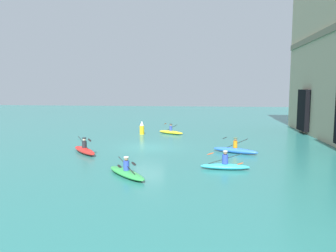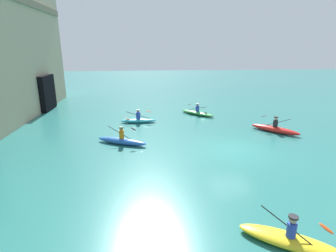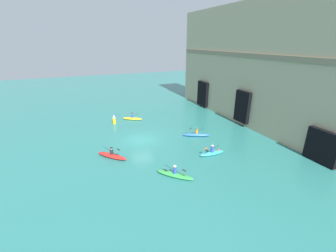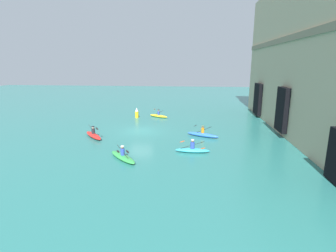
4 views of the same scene
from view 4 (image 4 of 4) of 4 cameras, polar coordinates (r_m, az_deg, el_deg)
The scene contains 8 objects.
ground_plane at distance 29.30m, azimuth -5.97°, elevation -1.06°, with size 120.00×120.00×0.00m, color #28706B.
cliff_bluff at distance 29.38m, azimuth 30.82°, elevation 13.33°, with size 36.80×6.33×16.43m.
kayak_cyan at distance 22.22m, azimuth 5.33°, elevation -5.15°, with size 0.76×2.90×1.11m.
kayak_yellow at distance 36.74m, azimuth -2.07°, elevation 2.27°, with size 2.38×3.07×1.12m.
kayak_blue at distance 27.01m, azimuth 7.54°, elevation -1.82°, with size 2.05×3.38×1.20m.
kayak_red at distance 27.51m, azimuth -15.91°, elevation -1.91°, with size 3.14×2.90×1.21m.
kayak_green at distance 20.91m, azimuth -9.82°, elevation -6.56°, with size 3.17×3.01×1.08m.
marker_buoy at distance 36.45m, azimuth -6.82°, elevation 2.81°, with size 0.47×0.47×1.40m.
Camera 4 is at (27.76, 5.90, 7.26)m, focal length 28.00 mm.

